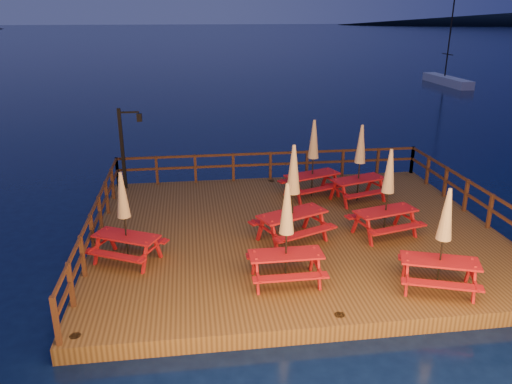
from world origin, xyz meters
TOP-DOWN VIEW (x-y plane):
  - ground at (0.00, 0.00)m, footprint 500.00×500.00m
  - deck at (0.00, 0.00)m, footprint 12.00×10.00m
  - deck_piles at (0.00, 0.00)m, footprint 11.44×9.44m
  - railing at (0.00, 1.78)m, footprint 11.80×9.75m
  - lamp_post at (-5.39, 4.55)m, footprint 0.85×0.18m
  - sailboat at (21.39, 31.62)m, footprint 1.38×7.47m
  - picnic_table_0 at (2.63, 2.10)m, footprint 2.27×2.05m
  - picnic_table_1 at (-4.85, -1.41)m, footprint 2.19×2.06m
  - picnic_table_2 at (2.50, -0.76)m, footprint 2.16×1.93m
  - picnic_table_3 at (2.62, -3.85)m, footprint 2.17×1.98m
  - picnic_table_4 at (-0.91, -3.03)m, footprint 1.80×1.48m
  - picnic_table_5 at (-0.29, -0.77)m, footprint 2.48×2.30m
  - picnic_table_6 at (1.16, 2.75)m, footprint 2.37×2.16m

SIDE VIEW (x-z plane):
  - deck_piles at x=0.00m, z-range -1.00..0.40m
  - ground at x=0.00m, z-range 0.00..0.00m
  - deck at x=0.00m, z-range 0.00..0.40m
  - sailboat at x=21.39m, z-range -5.17..5.90m
  - railing at x=0.00m, z-range 0.61..1.71m
  - picnic_table_1 at x=-4.85m, z-range 0.45..2.93m
  - picnic_table_3 at x=2.62m, z-range 0.45..3.00m
  - picnic_table_4 at x=-0.91m, z-range 0.45..3.01m
  - picnic_table_2 at x=2.50m, z-range 0.45..3.08m
  - picnic_table_0 at x=2.63m, z-range 0.45..3.15m
  - picnic_table_6 at x=1.16m, z-range 0.45..3.22m
  - picnic_table_5 at x=-0.29m, z-range 0.46..3.31m
  - lamp_post at x=-5.39m, z-range 0.70..3.70m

